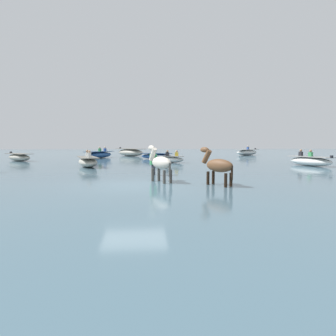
{
  "coord_description": "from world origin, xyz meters",
  "views": [
    {
      "loc": [
        0.34,
        -11.82,
        2.06
      ],
      "look_at": [
        1.48,
        1.95,
        0.84
      ],
      "focal_mm": 32.63,
      "sensor_mm": 36.0,
      "label": 1
    }
  ],
  "objects_px": {
    "boat_distant_west": "(130,152)",
    "boat_mid_channel": "(88,162)",
    "horse_lead_pinto": "(160,164)",
    "person_onlooker_left": "(153,165)",
    "boat_far_offshore": "(310,161)",
    "boat_mid_outer": "(156,156)",
    "boat_near_port": "(247,152)",
    "boat_distant_east": "(168,159)",
    "boat_near_starboard": "(99,155)",
    "boat_far_inshore": "(19,157)",
    "horse_trailing_bay": "(218,167)"
  },
  "relations": [
    {
      "from": "boat_distant_west",
      "to": "boat_mid_channel",
      "type": "height_order",
      "value": "boat_mid_channel"
    },
    {
      "from": "horse_lead_pinto",
      "to": "person_onlooker_left",
      "type": "height_order",
      "value": "horse_lead_pinto"
    },
    {
      "from": "horse_lead_pinto",
      "to": "boat_far_offshore",
      "type": "distance_m",
      "value": 13.35
    },
    {
      "from": "boat_mid_outer",
      "to": "boat_near_port",
      "type": "relative_size",
      "value": 0.91
    },
    {
      "from": "boat_mid_channel",
      "to": "boat_distant_east",
      "type": "distance_m",
      "value": 6.61
    },
    {
      "from": "boat_distant_west",
      "to": "boat_near_starboard",
      "type": "relative_size",
      "value": 1.19
    },
    {
      "from": "person_onlooker_left",
      "to": "boat_mid_channel",
      "type": "bearing_deg",
      "value": 127.67
    },
    {
      "from": "boat_far_inshore",
      "to": "boat_far_offshore",
      "type": "bearing_deg",
      "value": -17.5
    },
    {
      "from": "boat_far_offshore",
      "to": "person_onlooker_left",
      "type": "bearing_deg",
      "value": -155.83
    },
    {
      "from": "horse_lead_pinto",
      "to": "boat_near_starboard",
      "type": "distance_m",
      "value": 19.55
    },
    {
      "from": "boat_near_starboard",
      "to": "boat_far_offshore",
      "type": "bearing_deg",
      "value": -34.8
    },
    {
      "from": "boat_distant_west",
      "to": "horse_trailing_bay",
      "type": "bearing_deg",
      "value": -79.81
    },
    {
      "from": "boat_mid_outer",
      "to": "person_onlooker_left",
      "type": "bearing_deg",
      "value": -93.25
    },
    {
      "from": "horse_trailing_bay",
      "to": "boat_distant_east",
      "type": "xyz_separation_m",
      "value": [
        -0.9,
        12.64,
        -0.45
      ]
    },
    {
      "from": "boat_far_offshore",
      "to": "boat_mid_channel",
      "type": "bearing_deg",
      "value": 178.3
    },
    {
      "from": "horse_lead_pinto",
      "to": "boat_mid_channel",
      "type": "xyz_separation_m",
      "value": [
        -4.43,
        8.08,
        -0.43
      ]
    },
    {
      "from": "horse_lead_pinto",
      "to": "boat_mid_outer",
      "type": "height_order",
      "value": "horse_lead_pinto"
    },
    {
      "from": "boat_far_inshore",
      "to": "boat_far_offshore",
      "type": "distance_m",
      "value": 23.5
    },
    {
      "from": "person_onlooker_left",
      "to": "boat_mid_outer",
      "type": "bearing_deg",
      "value": 86.75
    },
    {
      "from": "boat_far_inshore",
      "to": "boat_near_port",
      "type": "bearing_deg",
      "value": 21.03
    },
    {
      "from": "boat_far_offshore",
      "to": "boat_distant_west",
      "type": "bearing_deg",
      "value": 130.77
    },
    {
      "from": "boat_near_port",
      "to": "boat_near_starboard",
      "type": "relative_size",
      "value": 1.02
    },
    {
      "from": "boat_mid_outer",
      "to": "boat_far_offshore",
      "type": "xyz_separation_m",
      "value": [
        10.37,
        -8.98,
        0.06
      ]
    },
    {
      "from": "person_onlooker_left",
      "to": "boat_near_starboard",
      "type": "bearing_deg",
      "value": 107.06
    },
    {
      "from": "boat_mid_outer",
      "to": "boat_distant_west",
      "type": "bearing_deg",
      "value": 113.76
    },
    {
      "from": "horse_trailing_bay",
      "to": "boat_mid_outer",
      "type": "relative_size",
      "value": 0.57
    },
    {
      "from": "boat_distant_west",
      "to": "boat_near_port",
      "type": "height_order",
      "value": "boat_near_port"
    },
    {
      "from": "boat_far_inshore",
      "to": "boat_near_starboard",
      "type": "bearing_deg",
      "value": 33.54
    },
    {
      "from": "horse_lead_pinto",
      "to": "horse_trailing_bay",
      "type": "height_order",
      "value": "horse_lead_pinto"
    },
    {
      "from": "boat_far_inshore",
      "to": "person_onlooker_left",
      "type": "xyz_separation_m",
      "value": [
        11.25,
        -12.08,
        0.2
      ]
    },
    {
      "from": "boat_far_offshore",
      "to": "person_onlooker_left",
      "type": "relative_size",
      "value": 2.17
    },
    {
      "from": "boat_distant_east",
      "to": "horse_trailing_bay",
      "type": "bearing_deg",
      "value": -85.91
    },
    {
      "from": "horse_lead_pinto",
      "to": "person_onlooker_left",
      "type": "bearing_deg",
      "value": 94.63
    },
    {
      "from": "boat_distant_west",
      "to": "boat_mid_outer",
      "type": "height_order",
      "value": "boat_distant_west"
    },
    {
      "from": "boat_near_port",
      "to": "boat_distant_east",
      "type": "xyz_separation_m",
      "value": [
        -10.73,
        -12.27,
        -0.07
      ]
    },
    {
      "from": "boat_far_inshore",
      "to": "boat_mid_channel",
      "type": "distance_m",
      "value": 9.65
    },
    {
      "from": "horse_trailing_bay",
      "to": "boat_near_port",
      "type": "height_order",
      "value": "horse_trailing_bay"
    },
    {
      "from": "horse_lead_pinto",
      "to": "boat_distant_east",
      "type": "xyz_separation_m",
      "value": [
        1.26,
        11.44,
        -0.48
      ]
    },
    {
      "from": "horse_trailing_bay",
      "to": "boat_near_port",
      "type": "xyz_separation_m",
      "value": [
        9.83,
        24.91,
        -0.38
      ]
    },
    {
      "from": "horse_trailing_bay",
      "to": "boat_distant_west",
      "type": "height_order",
      "value": "horse_trailing_bay"
    },
    {
      "from": "boat_far_offshore",
      "to": "boat_mid_channel",
      "type": "xyz_separation_m",
      "value": [
        -15.38,
        0.46,
        0.0
      ]
    },
    {
      "from": "boat_distant_east",
      "to": "boat_near_starboard",
      "type": "xyz_separation_m",
      "value": [
        -6.45,
        7.41,
        0.06
      ]
    },
    {
      "from": "boat_mid_outer",
      "to": "boat_near_starboard",
      "type": "relative_size",
      "value": 0.93
    },
    {
      "from": "horse_lead_pinto",
      "to": "boat_near_starboard",
      "type": "relative_size",
      "value": 0.54
    },
    {
      "from": "horse_trailing_bay",
      "to": "boat_distant_west",
      "type": "bearing_deg",
      "value": 100.19
    },
    {
      "from": "boat_mid_outer",
      "to": "boat_mid_channel",
      "type": "relative_size",
      "value": 0.87
    },
    {
      "from": "boat_far_inshore",
      "to": "boat_near_port",
      "type": "relative_size",
      "value": 0.87
    },
    {
      "from": "boat_near_port",
      "to": "person_onlooker_left",
      "type": "relative_size",
      "value": 2.17
    },
    {
      "from": "boat_near_port",
      "to": "boat_distant_east",
      "type": "distance_m",
      "value": 16.31
    },
    {
      "from": "boat_mid_outer",
      "to": "boat_far_offshore",
      "type": "distance_m",
      "value": 13.72
    }
  ]
}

